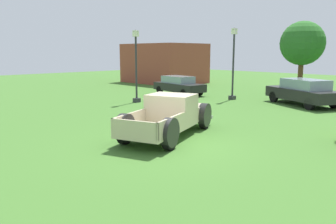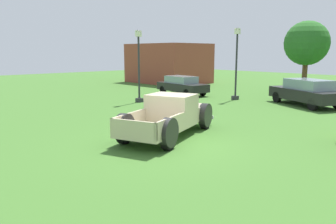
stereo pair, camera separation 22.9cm
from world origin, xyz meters
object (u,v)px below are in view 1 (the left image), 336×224
Objects in this scene: pickup_truck_foreground at (172,115)px; lamp_post_far at (233,62)px; sedan_distant_b at (179,85)px; lamp_post_near at (136,65)px; oak_tree_east at (302,44)px; sedan_distant_a at (303,92)px.

lamp_post_far is at bearing 112.67° from pickup_truck_foreground.
lamp_post_near is (0.82, -4.59, 1.60)m from sedan_distant_b.
lamp_post_far reaches higher than sedan_distant_b.
pickup_truck_foreground is 1.14× the size of lamp_post_far.
pickup_truck_foreground is at bearing -67.33° from lamp_post_far.
lamp_post_near is at bearing -115.11° from oak_tree_east.
lamp_post_near is (-7.68, -6.25, 1.51)m from sedan_distant_a.
oak_tree_east is at bearing 47.29° from sedan_distant_b.
pickup_truck_foreground is 11.99m from sedan_distant_b.
oak_tree_east is at bearing 116.88° from sedan_distant_a.
sedan_distant_a reaches higher than sedan_distant_b.
sedan_distant_a is 6.17m from oak_tree_east.
oak_tree_east reaches higher than lamp_post_near.
sedan_distant_a is at bearing 39.11° from lamp_post_near.
pickup_truck_foreground reaches higher than sedan_distant_b.
pickup_truck_foreground is at bearing -91.83° from sedan_distant_a.
pickup_truck_foreground is 1.07× the size of sedan_distant_a.
pickup_truck_foreground is 8.61m from lamp_post_near.
pickup_truck_foreground is 10.42m from lamp_post_far.
sedan_distant_a is at bearing 12.45° from lamp_post_far.
lamp_post_near is 0.84× the size of oak_tree_east.
lamp_post_near reaches higher than pickup_truck_foreground.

